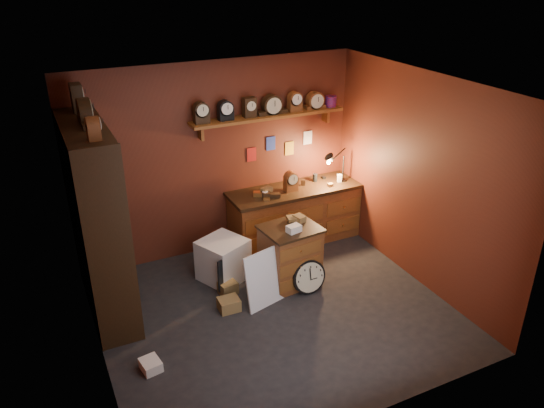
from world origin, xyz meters
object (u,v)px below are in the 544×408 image
at_px(shelving_unit, 94,215).
at_px(big_round_clock, 309,277).
at_px(low_cabinet, 290,253).
at_px(workbench, 295,212).

distance_m(shelving_unit, big_round_clock, 2.69).
relative_size(shelving_unit, low_cabinet, 2.89).
xyz_separation_m(shelving_unit, big_round_clock, (2.36, -0.78, -1.03)).
relative_size(workbench, low_cabinet, 2.23).
height_order(shelving_unit, big_round_clock, shelving_unit).
xyz_separation_m(low_cabinet, big_round_clock, (0.11, -0.30, -0.21)).
xyz_separation_m(workbench, big_round_clock, (-0.48, -1.27, -0.25)).
height_order(shelving_unit, low_cabinet, shelving_unit).
height_order(workbench, low_cabinet, workbench).
xyz_separation_m(workbench, low_cabinet, (-0.59, -0.97, -0.04)).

